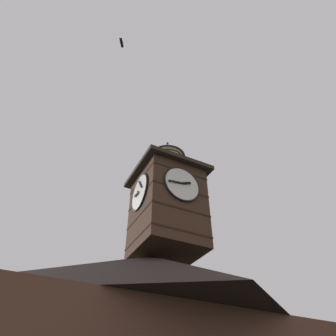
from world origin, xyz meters
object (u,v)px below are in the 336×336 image
flying_bird_high (121,43)px  pine_tree_behind (140,319)px  moon (138,317)px  clock_tower (167,201)px

flying_bird_high → pine_tree_behind: bearing=-123.2°
moon → flying_bird_high: bearing=64.7°
clock_tower → flying_bird_high: (4.49, 2.03, 10.09)m
pine_tree_behind → flying_bird_high: size_ratio=25.95×
pine_tree_behind → clock_tower: bearing=75.8°
pine_tree_behind → flying_bird_high: 18.59m
pine_tree_behind → flying_bird_high: (6.48, 9.89, 14.34)m
clock_tower → pine_tree_behind: size_ratio=0.45×
pine_tree_behind → moon: pine_tree_behind is taller
pine_tree_behind → moon: (-9.04, -22.90, 5.86)m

